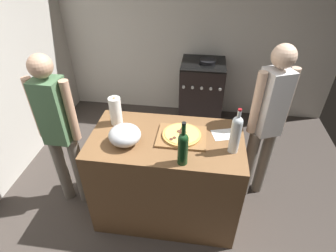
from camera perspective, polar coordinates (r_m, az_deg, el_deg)
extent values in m
cube|color=#3F3833|center=(3.28, 1.32, -8.93)|extent=(4.12, 3.32, 0.02)
cube|color=beige|center=(3.87, 4.25, 20.72)|extent=(4.12, 0.10, 2.60)
cube|color=brown|center=(2.53, -0.32, -10.73)|extent=(1.27, 0.70, 0.92)
cube|color=olive|center=(2.22, 2.90, -2.24)|extent=(0.40, 0.32, 0.02)
cylinder|color=tan|center=(2.21, 2.91, -1.85)|extent=(0.32, 0.32, 0.02)
cylinder|color=#EAC660|center=(2.20, 2.92, -1.63)|extent=(0.28, 0.28, 0.00)
cylinder|color=brown|center=(2.21, 3.62, -1.34)|extent=(0.02, 0.02, 0.01)
cylinder|color=brown|center=(2.24, 2.97, -0.74)|extent=(0.03, 0.03, 0.01)
cylinder|color=brown|center=(2.19, 2.79, -1.67)|extent=(0.03, 0.03, 0.01)
cylinder|color=brown|center=(2.15, 1.36, -2.50)|extent=(0.03, 0.03, 0.01)
cylinder|color=brown|center=(2.22, 2.33, -1.14)|extent=(0.03, 0.03, 0.01)
cylinder|color=brown|center=(2.14, 0.67, -2.81)|extent=(0.03, 0.03, 0.01)
cylinder|color=brown|center=(2.21, 3.07, -1.35)|extent=(0.03, 0.03, 0.01)
cylinder|color=brown|center=(2.26, 3.18, -0.36)|extent=(0.03, 0.03, 0.01)
cylinder|color=#B2B2B7|center=(2.19, -8.93, -3.45)|extent=(0.11, 0.11, 0.01)
ellipsoid|color=silver|center=(2.15, -9.12, -1.88)|extent=(0.26, 0.26, 0.15)
cylinder|color=white|center=(2.37, -11.02, 3.12)|extent=(0.10, 0.10, 0.25)
cylinder|color=#997551|center=(2.37, -11.03, 3.16)|extent=(0.03, 0.03, 0.26)
cylinder|color=silver|center=(2.07, 13.98, -2.20)|extent=(0.08, 0.08, 0.27)
sphere|color=silver|center=(1.99, 14.53, 0.89)|extent=(0.08, 0.08, 0.08)
cylinder|color=silver|center=(1.96, 14.78, 2.31)|extent=(0.03, 0.03, 0.07)
cylinder|color=maroon|center=(1.94, 14.96, 3.33)|extent=(0.03, 0.03, 0.01)
cylinder|color=#143819|center=(1.93, 3.14, -5.29)|extent=(0.08, 0.08, 0.22)
sphere|color=#143819|center=(1.85, 3.25, -2.67)|extent=(0.08, 0.08, 0.08)
cylinder|color=#143819|center=(1.81, 3.33, -0.88)|extent=(0.03, 0.03, 0.10)
cylinder|color=black|center=(1.78, 3.39, 0.55)|extent=(0.03, 0.03, 0.01)
cube|color=white|center=(2.31, 11.97, -1.75)|extent=(0.24, 0.20, 0.00)
cube|color=black|center=(3.80, 7.00, 6.51)|extent=(0.57, 0.55, 0.91)
cube|color=black|center=(3.60, 7.54, 12.99)|extent=(0.57, 0.55, 0.02)
cylinder|color=silver|center=(3.44, 3.30, 8.22)|extent=(0.04, 0.02, 0.04)
cylinder|color=silver|center=(3.43, 5.21, 8.08)|extent=(0.04, 0.02, 0.04)
cylinder|color=silver|center=(3.43, 7.12, 7.93)|extent=(0.04, 0.02, 0.04)
cylinder|color=silver|center=(3.43, 9.04, 7.77)|extent=(0.04, 0.02, 0.04)
cylinder|color=silver|center=(3.44, 10.94, 7.60)|extent=(0.04, 0.02, 0.04)
cylinder|color=black|center=(3.59, 8.38, 13.39)|extent=(0.21, 0.21, 0.04)
cylinder|color=slate|center=(2.89, -21.49, -8.47)|extent=(0.11, 0.11, 0.78)
cylinder|color=slate|center=(2.81, -18.22, -9.07)|extent=(0.11, 0.11, 0.78)
cube|color=#4C724C|center=(2.45, -23.06, 2.87)|extent=(0.23, 0.21, 0.59)
cylinder|color=tan|center=(2.53, -26.18, 3.39)|extent=(0.08, 0.08, 0.56)
cylinder|color=tan|center=(2.37, -19.88, 2.91)|extent=(0.08, 0.08, 0.56)
sphere|color=tan|center=(2.28, -25.41, 11.40)|extent=(0.19, 0.19, 0.19)
cylinder|color=slate|center=(2.92, 19.54, -7.11)|extent=(0.11, 0.11, 0.81)
cylinder|color=slate|center=(2.84, 16.69, -7.82)|extent=(0.11, 0.11, 0.81)
cube|color=silver|center=(2.48, 21.10, 4.60)|extent=(0.27, 0.27, 0.60)
cylinder|color=beige|center=(2.56, 23.95, 5.24)|extent=(0.08, 0.08, 0.57)
cylinder|color=beige|center=(2.39, 18.20, 4.51)|extent=(0.08, 0.08, 0.57)
sphere|color=beige|center=(2.31, 23.31, 13.39)|extent=(0.19, 0.19, 0.19)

